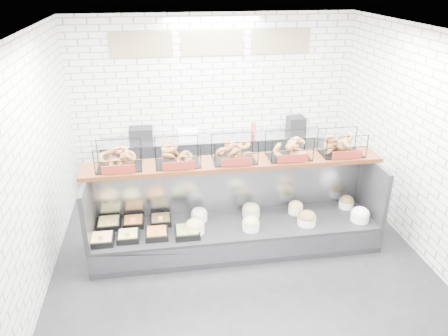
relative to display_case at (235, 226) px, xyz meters
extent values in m
plane|color=black|center=(0.01, -0.34, -0.33)|extent=(5.50, 5.50, 0.00)
cube|color=white|center=(0.01, 2.41, 1.17)|extent=(5.00, 0.02, 3.00)
cube|color=white|center=(-2.49, -0.34, 1.17)|extent=(0.02, 5.50, 3.00)
cube|color=white|center=(2.51, -0.34, 1.17)|extent=(0.02, 5.50, 3.00)
cube|color=white|center=(0.01, -0.34, 2.67)|extent=(5.00, 5.50, 0.02)
cube|color=tan|center=(-1.19, 2.38, 2.17)|extent=(1.05, 0.03, 0.42)
cube|color=tan|center=(0.01, 2.38, 2.17)|extent=(1.05, 0.03, 0.42)
cube|color=tan|center=(1.21, 2.38, 2.17)|extent=(1.05, 0.03, 0.42)
cube|color=black|center=(0.01, -0.04, -0.13)|extent=(4.00, 0.90, 0.40)
cube|color=#93969B|center=(0.01, -0.48, -0.11)|extent=(4.00, 0.03, 0.28)
cube|color=#93969B|center=(0.01, 0.37, 0.47)|extent=(4.00, 0.08, 0.80)
cube|color=black|center=(-1.96, -0.04, 0.47)|extent=(0.06, 0.90, 0.80)
cube|color=black|center=(1.98, -0.04, 0.47)|extent=(0.06, 0.90, 0.80)
cube|color=black|center=(-1.80, -0.25, 0.11)|extent=(0.30, 0.30, 0.08)
cube|color=#F5C97D|center=(-1.80, -0.25, 0.15)|extent=(0.25, 0.25, 0.04)
cube|color=#FFC758|center=(-1.80, -0.35, 0.20)|extent=(0.06, 0.01, 0.08)
cube|color=black|center=(-1.75, 0.15, 0.11)|extent=(0.31, 0.31, 0.08)
cube|color=#CABF67|center=(-1.75, 0.15, 0.15)|extent=(0.26, 0.26, 0.04)
cube|color=#FFC758|center=(-1.75, 0.04, 0.20)|extent=(0.06, 0.01, 0.08)
cube|color=black|center=(-1.47, -0.22, 0.11)|extent=(0.28, 0.28, 0.08)
cube|color=#D6D06D|center=(-1.47, -0.22, 0.15)|extent=(0.24, 0.24, 0.04)
cube|color=#FFC758|center=(-1.47, -0.32, 0.20)|extent=(0.06, 0.01, 0.08)
cube|color=black|center=(-1.41, 0.13, 0.11)|extent=(0.28, 0.28, 0.08)
cube|color=orange|center=(-1.41, 0.13, 0.15)|extent=(0.24, 0.24, 0.04)
cube|color=#FFC758|center=(-1.41, 0.03, 0.20)|extent=(0.06, 0.01, 0.08)
cube|color=black|center=(-1.10, -0.22, 0.11)|extent=(0.30, 0.30, 0.08)
cube|color=#CA6B2A|center=(-1.10, -0.22, 0.15)|extent=(0.25, 0.25, 0.04)
cube|color=#FFC758|center=(-1.10, -0.32, 0.20)|extent=(0.06, 0.01, 0.08)
cube|color=black|center=(-1.04, 0.13, 0.11)|extent=(0.29, 0.29, 0.08)
cube|color=brown|center=(-1.04, 0.13, 0.15)|extent=(0.25, 0.25, 0.04)
cube|color=#FFC758|center=(-1.04, 0.02, 0.20)|extent=(0.06, 0.01, 0.08)
cube|color=black|center=(-0.69, -0.23, 0.11)|extent=(0.33, 0.33, 0.08)
cube|color=olive|center=(-0.69, -0.23, 0.15)|extent=(0.28, 0.28, 0.04)
cube|color=#FFC758|center=(-0.69, -0.35, 0.20)|extent=(0.06, 0.01, 0.08)
cylinder|color=white|center=(-0.59, -0.20, 0.13)|extent=(0.26, 0.26, 0.11)
ellipsoid|color=tan|center=(-0.59, -0.20, 0.19)|extent=(0.25, 0.25, 0.18)
cylinder|color=white|center=(-0.50, 0.12, 0.13)|extent=(0.23, 0.23, 0.11)
ellipsoid|color=silver|center=(-0.50, 0.12, 0.19)|extent=(0.23, 0.23, 0.16)
cylinder|color=white|center=(0.18, -0.23, 0.13)|extent=(0.24, 0.24, 0.11)
ellipsoid|color=tan|center=(0.18, -0.23, 0.19)|extent=(0.23, 0.23, 0.16)
cylinder|color=white|center=(0.25, 0.12, 0.13)|extent=(0.25, 0.25, 0.11)
ellipsoid|color=tan|center=(0.25, 0.12, 0.19)|extent=(0.25, 0.25, 0.17)
cylinder|color=white|center=(0.97, -0.22, 0.13)|extent=(0.26, 0.26, 0.11)
ellipsoid|color=brown|center=(0.97, -0.22, 0.19)|extent=(0.25, 0.25, 0.18)
cylinder|color=white|center=(0.92, 0.11, 0.13)|extent=(0.21, 0.21, 0.11)
ellipsoid|color=tan|center=(0.92, 0.11, 0.19)|extent=(0.21, 0.21, 0.15)
cylinder|color=white|center=(1.75, -0.24, 0.13)|extent=(0.26, 0.26, 0.11)
ellipsoid|color=white|center=(1.75, -0.24, 0.19)|extent=(0.26, 0.26, 0.18)
cylinder|color=white|center=(1.71, 0.15, 0.13)|extent=(0.22, 0.22, 0.11)
ellipsoid|color=brown|center=(1.71, 0.15, 0.19)|extent=(0.21, 0.21, 0.15)
cube|color=#3F1D0D|center=(0.01, 0.18, 0.90)|extent=(4.10, 0.50, 0.06)
cube|color=black|center=(-1.52, 0.18, 1.10)|extent=(0.60, 0.38, 0.34)
cube|color=maroon|center=(-1.52, -0.02, 1.00)|extent=(0.42, 0.02, 0.11)
cube|color=black|center=(-0.76, 0.18, 1.10)|extent=(0.60, 0.38, 0.34)
cube|color=maroon|center=(-0.76, -0.02, 1.00)|extent=(0.42, 0.02, 0.11)
cube|color=black|center=(0.01, 0.18, 1.10)|extent=(0.60, 0.38, 0.34)
cube|color=maroon|center=(0.01, -0.02, 1.00)|extent=(0.42, 0.02, 0.11)
cube|color=black|center=(0.78, 0.18, 1.10)|extent=(0.60, 0.38, 0.34)
cube|color=maroon|center=(0.78, -0.02, 1.00)|extent=(0.42, 0.02, 0.11)
cube|color=black|center=(1.54, 0.18, 1.10)|extent=(0.60, 0.38, 0.34)
cube|color=maroon|center=(1.54, -0.02, 1.00)|extent=(0.42, 0.02, 0.11)
cube|color=#93969B|center=(0.01, 2.09, 0.12)|extent=(4.00, 0.60, 0.90)
cube|color=black|center=(-1.30, 2.11, 0.69)|extent=(0.40, 0.30, 0.24)
cube|color=silver|center=(-0.48, 2.03, 0.66)|extent=(0.35, 0.28, 0.18)
cylinder|color=#D43540|center=(0.71, 2.12, 0.68)|extent=(0.09, 0.09, 0.22)
cube|color=black|center=(1.50, 2.09, 0.72)|extent=(0.30, 0.30, 0.30)
camera|label=1|loc=(-0.97, -5.20, 3.32)|focal=35.00mm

